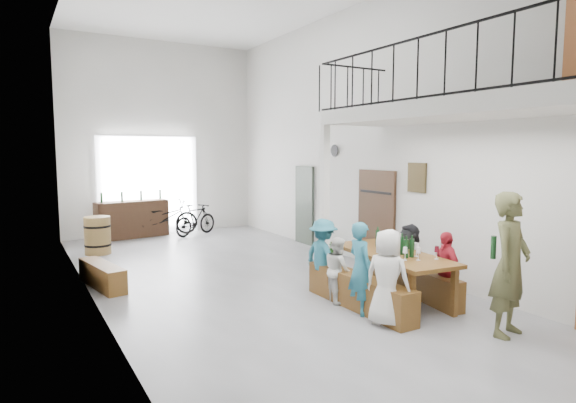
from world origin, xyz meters
TOP-DOWN VIEW (x-y plane):
  - floor at (0.00, 0.00)m, footprint 12.00×12.00m
  - room_walls at (0.00, 0.00)m, footprint 12.00×12.00m
  - gateway_portal at (-0.40, 5.94)m, footprint 2.80×0.08m
  - right_wall_decor at (2.70, -1.87)m, footprint 0.07×8.28m
  - balcony at (1.98, -3.13)m, footprint 1.52×5.62m
  - tasting_table at (1.37, -2.25)m, footprint 1.14×2.34m
  - bench_inner at (0.71, -2.26)m, footprint 0.36×2.23m
  - bench_wall at (1.94, -2.22)m, footprint 0.62×2.11m
  - tableware at (1.38, -2.44)m, footprint 0.56×1.27m
  - side_bench at (-2.50, 0.90)m, footprint 0.60×1.53m
  - oak_barrel at (-2.13, 3.84)m, footprint 0.60×0.60m
  - serving_counter at (-0.95, 5.65)m, footprint 1.98×0.78m
  - counter_bottles at (-0.95, 5.62)m, footprint 1.67×0.28m
  - guest_left_a at (0.59, -3.03)m, footprint 0.65×0.77m
  - guest_left_b at (0.57, -2.46)m, footprint 0.39×0.53m
  - guest_left_c at (0.62, -1.84)m, footprint 0.52×0.60m
  - guest_left_d at (0.65, -1.38)m, footprint 0.54×0.86m
  - guest_right_a at (1.93, -2.84)m, footprint 0.47×0.74m
  - guest_right_b at (1.88, -2.11)m, footprint 0.56×1.15m
  - guest_right_c at (1.96, -1.60)m, footprint 0.45×0.57m
  - host_standing at (1.72, -4.08)m, footprint 0.78×0.61m
  - potted_plant at (2.45, 0.83)m, footprint 0.45×0.41m
  - bicycle_near at (-0.09, 5.51)m, footprint 1.92×0.71m
  - bicycle_far at (0.68, 5.09)m, footprint 1.53×1.01m

SIDE VIEW (x-z plane):
  - floor at x=0.00m, z-range 0.00..0.00m
  - side_bench at x=-2.50m, z-range 0.00..0.42m
  - potted_plant at x=2.45m, z-range 0.00..0.43m
  - bench_wall at x=1.94m, z-range 0.00..0.48m
  - bench_inner at x=0.71m, z-range 0.00..0.51m
  - oak_barrel at x=-2.13m, z-range 0.00..0.88m
  - bicycle_far at x=0.68m, z-range 0.00..0.90m
  - bicycle_near at x=-0.09m, z-range 0.00..1.00m
  - guest_right_c at x=1.96m, z-range 0.00..1.01m
  - serving_counter at x=-0.95m, z-range 0.00..1.02m
  - guest_left_c at x=0.62m, z-range 0.00..1.04m
  - guest_right_a at x=1.93m, z-range 0.00..1.16m
  - guest_right_b at x=1.88m, z-range 0.00..1.19m
  - guest_left_d at x=0.65m, z-range 0.00..1.27m
  - guest_left_a at x=0.59m, z-range 0.00..1.34m
  - guest_left_b at x=0.57m, z-range 0.00..1.37m
  - tasting_table at x=1.37m, z-range 0.31..1.10m
  - tableware at x=1.38m, z-range 0.76..1.11m
  - host_standing at x=1.72m, z-range 0.00..1.88m
  - counter_bottles at x=-0.95m, z-range 1.02..1.30m
  - gateway_portal at x=-0.40m, z-range 0.00..2.80m
  - right_wall_decor at x=2.70m, z-range -0.80..4.28m
  - balcony at x=1.98m, z-range 0.97..4.96m
  - room_walls at x=0.00m, z-range -2.45..9.55m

